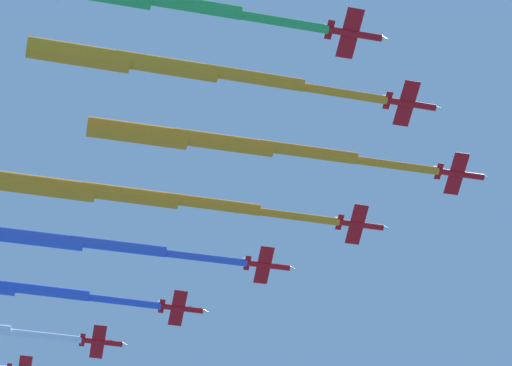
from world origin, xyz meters
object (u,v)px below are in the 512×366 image
at_px(jet_port_inner, 128,196).
at_px(jet_port_mid, 31,238).
at_px(jet_lead, 221,143).
at_px(jet_starboard_inner, 165,67).

relative_size(jet_port_inner, jet_port_mid, 0.96).
relative_size(jet_lead, jet_port_inner, 1.00).
bearing_deg(jet_starboard_inner, jet_port_inner, -89.39).
xyz_separation_m(jet_lead, jet_port_inner, (13.37, -16.16, -1.56)).
relative_size(jet_port_inner, jet_starboard_inner, 1.04).
bearing_deg(jet_port_mid, jet_port_inner, 132.38).
relative_size(jet_lead, jet_port_mid, 0.96).
height_order(jet_lead, jet_port_mid, jet_lead).
bearing_deg(jet_lead, jet_port_inner, -50.40).
relative_size(jet_starboard_inner, jet_port_mid, 0.93).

